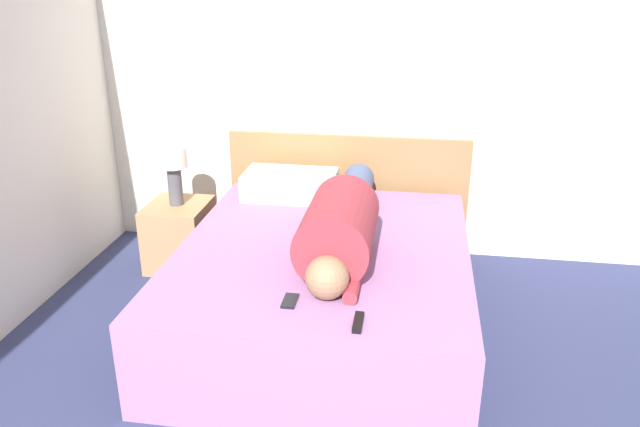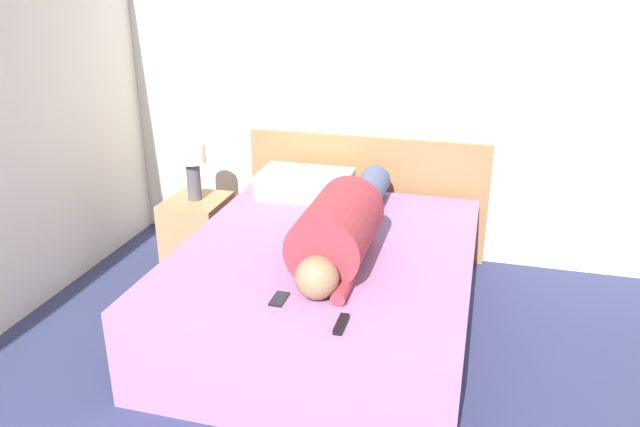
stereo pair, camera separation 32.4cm
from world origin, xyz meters
name	(u,v)px [view 1 (the left image)]	position (x,y,z in m)	size (l,w,h in m)	color
wall_back	(374,71)	(0.00, 3.95, 1.30)	(5.07, 0.06, 2.60)	silver
bed	(324,287)	(-0.16, 2.79, 0.26)	(1.59, 1.93, 0.51)	#936699
headboard	(347,194)	(-0.16, 3.88, 0.43)	(1.71, 0.04, 0.86)	olive
nightstand	(180,235)	(-1.27, 3.43, 0.23)	(0.40, 0.44, 0.45)	#A37A51
table_lamp	(173,167)	(-1.27, 3.43, 0.72)	(0.19, 0.19, 0.40)	#4C4C51
person_lying	(342,223)	(-0.06, 2.74, 0.67)	(0.38, 1.59, 0.38)	#936B4C
pillow_near_headboard	(290,184)	(-0.51, 3.55, 0.60)	(0.61, 0.35, 0.17)	silver
tv_remote	(358,322)	(0.11, 2.00, 0.53)	(0.04, 0.15, 0.02)	black
cell_phone	(290,301)	(-0.22, 2.15, 0.52)	(0.06, 0.13, 0.01)	black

